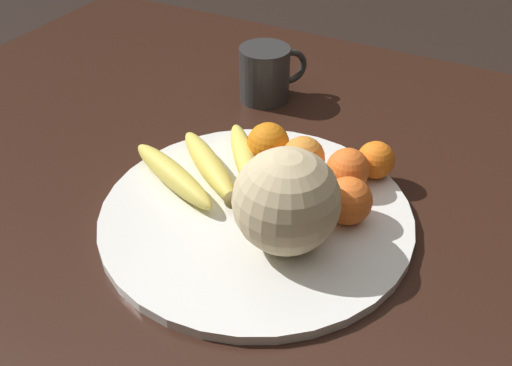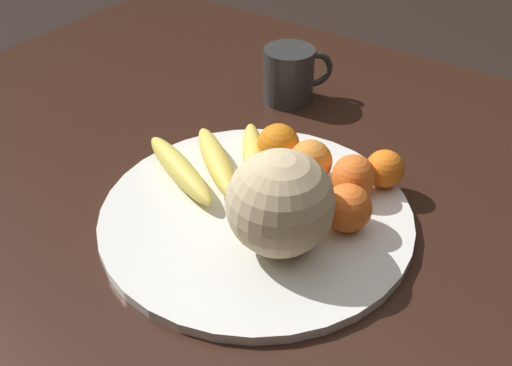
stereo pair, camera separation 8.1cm
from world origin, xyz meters
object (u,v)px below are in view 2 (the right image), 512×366
Objects in this scene: melon at (280,203)px; orange_back_left at (280,181)px; banana_bunch at (215,163)px; ceramic_mug at (290,75)px; orange_front_right at (385,169)px; orange_front_left at (353,176)px; orange_mid_center at (278,145)px; orange_top_small at (347,208)px; fruit_bowl at (256,215)px; kitchen_table at (236,226)px; orange_back_right at (310,161)px.

orange_back_left is at bearing 122.97° from melon.
ceramic_mug is (-0.05, 0.28, 0.02)m from banana_bunch.
orange_front_left is at bearing -119.63° from orange_front_right.
melon reaches higher than orange_mid_center.
orange_mid_center is at bearing -165.47° from orange_front_right.
melon is 0.21m from orange_front_right.
orange_mid_center is (0.06, 0.08, 0.01)m from banana_bunch.
ceramic_mug is (-0.21, 0.36, -0.03)m from melon.
orange_front_right is at bearing 14.53° from orange_mid_center.
orange_top_small is at bearing -46.31° from ceramic_mug.
melon is 1.20× the size of ceramic_mug.
ceramic_mug is at bearing 117.94° from orange_mid_center.
orange_mid_center is 1.12× the size of orange_back_left.
melon is 2.09× the size of orange_top_small.
orange_back_left is (0.05, -0.07, -0.00)m from orange_mid_center.
ceramic_mug is (-0.11, 0.20, 0.00)m from orange_mid_center.
orange_mid_center reaches higher than fruit_bowl.
kitchen_table is 21.37× the size of orange_mid_center.
orange_front_left is 1.08× the size of orange_back_left.
orange_back_left is at bearing -138.76° from banana_bunch.
kitchen_table is 0.24m from melon.
melon is 2.43× the size of orange_front_right.
ceramic_mug reaches higher than orange_top_small.
orange_mid_center is 0.23m from ceramic_mug.
ceramic_mug is at bearing 128.66° from orange_back_right.
orange_front_right is 0.16m from orange_mid_center.
banana_bunch reaches higher than kitchen_table.
orange_front_right is 0.49× the size of ceramic_mug.
fruit_bowl is 1.85× the size of banana_bunch.
banana_bunch is at bearing -159.31° from orange_front_left.
orange_back_right is at bearing 29.31° from kitchen_table.
orange_mid_center is (-0.16, -0.04, 0.00)m from orange_front_right.
kitchen_table is at bearing -118.53° from orange_mid_center.
orange_top_small is at bearing 19.93° from fruit_bowl.
orange_front_left is at bearing 111.22° from orange_top_small.
orange_back_left is (-0.08, -0.07, -0.00)m from orange_front_left.
kitchen_table is 21.20× the size of orange_top_small.
orange_back_left is at bearing 79.65° from fruit_bowl.
orange_back_right reaches higher than banana_bunch.
orange_back_left is at bearing -60.26° from ceramic_mug.
ceramic_mug is at bearing 119.74° from orange_back_left.
orange_back_left is at bearing -102.30° from orange_back_right.
melon is 0.19m from orange_mid_center.
orange_back_right is at bearing -9.06° from orange_mid_center.
ceramic_mug reaches higher than orange_front_left.
orange_top_small is at bearing 55.85° from melon.
fruit_bowl is 7.74× the size of orange_front_right.
melon reaches higher than kitchen_table.
orange_top_small reaches higher than kitchen_table.
fruit_bowl is 0.13m from orange_mid_center.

